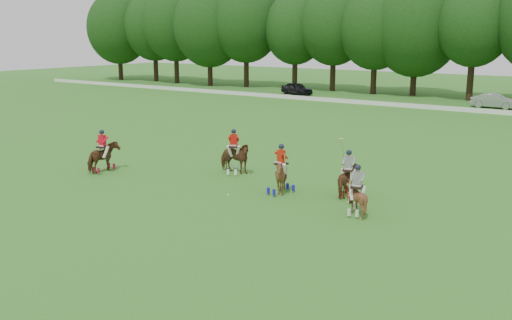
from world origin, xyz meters
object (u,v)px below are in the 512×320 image
Objects in this scene: polo_stripe_a at (348,180)px; polo_stripe_b at (357,197)px; car_mid at (494,101)px; polo_red_b at (234,158)px; polo_red_a at (103,157)px; polo_ball at (228,195)px; car_left at (297,88)px; polo_red_c at (281,176)px.

polo_stripe_a is 2.70m from polo_stripe_b.
polo_red_b is (-5.12, -36.49, 0.15)m from car_mid.
polo_ball is at bearing 0.78° from polo_red_a.
polo_red_c reaches higher than car_left.
car_mid is at bearing 94.72° from polo_stripe_b.
polo_red_c is (21.84, -38.42, 0.11)m from car_left.
car_mid is 48.45× the size of polo_ball.
car_mid is 1.83× the size of polo_red_b.
polo_ball is at bearing -172.66° from polo_stripe_b.
polo_red_b reaches higher than car_mid.
polo_ball is at bearing 176.56° from car_mid.
polo_stripe_b is at bearing 7.34° from polo_ball.
polo_red_c is at bearing -24.87° from polo_red_b.
polo_stripe_a is at bearing 26.58° from polo_red_c.
polo_stripe_a reaches higher than polo_red_b.
polo_ball is at bearing -137.30° from polo_red_c.
polo_red_b is at bearing 31.93° from polo_red_a.
polo_red_a is 7.02m from polo_red_b.
car_left is 22.80m from car_mid.
car_mid is at bearing 92.74° from polo_stripe_a.
polo_red_c is (4.16, -1.93, -0.01)m from polo_red_b.
car_left is at bearing 106.26° from polo_red_a.
polo_stripe_b is (4.21, -0.90, -0.11)m from polo_red_c.
polo_red_c is 2.59m from polo_ball.
polo_red_b reaches higher than polo_stripe_b.
polo_stripe_b is (8.36, -2.82, -0.13)m from polo_red_b.
polo_red_a is at bearing -146.39° from car_left.
polo_ball is at bearing -136.10° from car_left.
car_mid is (22.80, 0.00, -0.02)m from car_left.
polo_red_b is (5.96, 3.71, 0.04)m from polo_red_a.
polo_red_b reaches higher than car_left.
polo_stripe_b is at bearing -57.01° from polo_stripe_a.
car_mid is 1.61× the size of polo_stripe_a.
polo_stripe_a reaches higher than polo_red_c.
polo_ball is (-1.81, -1.67, -0.81)m from polo_red_c.
polo_stripe_a is (24.58, -37.05, 0.03)m from car_left.
polo_red_c is at bearing 167.97° from polo_stripe_b.
polo_red_c is at bearing -153.42° from polo_stripe_a.
polo_red_c reaches higher than polo_red_a.
car_left is 47.17m from polo_stripe_b.
polo_stripe_a reaches higher than polo_ball.
car_mid is 37.09m from polo_stripe_a.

